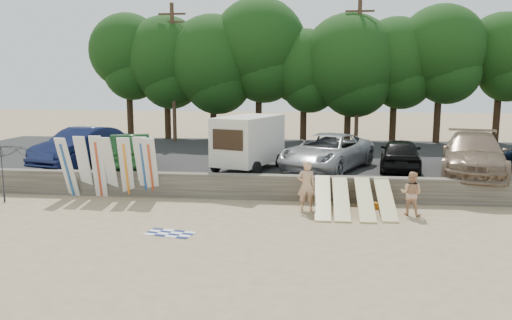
% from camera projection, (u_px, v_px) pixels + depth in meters
% --- Properties ---
extents(ground, '(120.00, 120.00, 0.00)m').
position_uv_depth(ground, '(334.00, 222.00, 16.90)').
color(ground, tan).
rests_on(ground, ground).
extents(seawall, '(44.00, 0.50, 1.00)m').
position_uv_depth(seawall, '(332.00, 189.00, 19.77)').
color(seawall, '#6B6356').
rests_on(seawall, ground).
extents(parking_lot, '(44.00, 14.50, 0.70)m').
position_uv_depth(parking_lot, '(327.00, 162.00, 27.15)').
color(parking_lot, '#282828').
rests_on(parking_lot, ground).
extents(treeline, '(32.94, 6.81, 9.56)m').
position_uv_depth(treeline, '(318.00, 56.00, 33.11)').
color(treeline, '#382616').
rests_on(treeline, parking_lot).
extents(utility_poles, '(25.80, 0.26, 9.00)m').
position_uv_depth(utility_poles, '(358.00, 69.00, 31.52)').
color(utility_poles, '#473321').
rests_on(utility_poles, parking_lot).
extents(box_trailer, '(3.13, 4.26, 2.44)m').
position_uv_depth(box_trailer, '(249.00, 140.00, 22.61)').
color(box_trailer, beige).
rests_on(box_trailer, parking_lot).
extents(car_0, '(3.24, 5.72, 1.78)m').
position_uv_depth(car_0, '(82.00, 146.00, 24.09)').
color(car_0, '#131A42').
rests_on(car_0, parking_lot).
extents(car_1, '(3.31, 5.17, 1.61)m').
position_uv_depth(car_1, '(130.00, 151.00, 23.04)').
color(car_1, '#133616').
rests_on(car_1, parking_lot).
extents(car_2, '(4.96, 6.51, 1.64)m').
position_uv_depth(car_2, '(327.00, 152.00, 22.69)').
color(car_2, '#95969A').
rests_on(car_2, parking_lot).
extents(car_3, '(2.36, 4.57, 1.49)m').
position_uv_depth(car_3, '(400.00, 154.00, 22.57)').
color(car_3, black).
rests_on(car_3, parking_lot).
extents(car_4, '(4.01, 6.65, 1.80)m').
position_uv_depth(car_4, '(473.00, 154.00, 21.42)').
color(car_4, '#816952').
rests_on(car_4, parking_lot).
extents(surfboard_upright_0, '(0.63, 0.90, 2.50)m').
position_uv_depth(surfboard_upright_0, '(67.00, 167.00, 20.24)').
color(surfboard_upright_0, silver).
rests_on(surfboard_upright_0, ground).
extents(surfboard_upright_1, '(0.55, 0.71, 2.54)m').
position_uv_depth(surfboard_upright_1, '(84.00, 166.00, 20.38)').
color(surfboard_upright_1, silver).
rests_on(surfboard_upright_1, ground).
extents(surfboard_upright_2, '(0.51, 0.54, 2.57)m').
position_uv_depth(surfboard_upright_2, '(98.00, 166.00, 20.24)').
color(surfboard_upright_2, silver).
rests_on(surfboard_upright_2, ground).
extents(surfboard_upright_3, '(0.57, 0.80, 2.52)m').
position_uv_depth(surfboard_upright_3, '(109.00, 167.00, 20.22)').
color(surfboard_upright_3, silver).
rests_on(surfboard_upright_3, ground).
extents(surfboard_upright_4, '(0.58, 0.79, 2.53)m').
position_uv_depth(surfboard_upright_4, '(126.00, 168.00, 20.09)').
color(surfboard_upright_4, silver).
rests_on(surfboard_upright_4, ground).
extents(surfboard_upright_5, '(0.56, 0.74, 2.53)m').
position_uv_depth(surfboard_upright_5, '(143.00, 167.00, 20.11)').
color(surfboard_upright_5, silver).
rests_on(surfboard_upright_5, ground).
extents(surfboard_upright_6, '(0.52, 0.64, 2.55)m').
position_uv_depth(surfboard_upright_6, '(144.00, 167.00, 20.10)').
color(surfboard_upright_6, silver).
rests_on(surfboard_upright_6, ground).
extents(surfboard_upright_7, '(0.54, 0.79, 2.52)m').
position_uv_depth(surfboard_upright_7, '(151.00, 168.00, 20.02)').
color(surfboard_upright_7, silver).
rests_on(surfboard_upright_7, ground).
extents(surfboard_low_0, '(0.56, 2.85, 1.08)m').
position_uv_depth(surfboard_low_0, '(323.00, 197.00, 18.14)').
color(surfboard_low_0, beige).
rests_on(surfboard_low_0, ground).
extents(surfboard_low_1, '(0.56, 2.87, 1.01)m').
position_uv_depth(surfboard_low_1, '(341.00, 198.00, 18.08)').
color(surfboard_low_1, beige).
rests_on(surfboard_low_1, ground).
extents(surfboard_low_2, '(0.56, 2.86, 1.03)m').
position_uv_depth(surfboard_low_2, '(365.00, 199.00, 17.99)').
color(surfboard_low_2, beige).
rests_on(surfboard_low_2, ground).
extents(surfboard_low_3, '(0.56, 2.86, 1.03)m').
position_uv_depth(surfboard_low_3, '(385.00, 198.00, 18.05)').
color(surfboard_low_3, beige).
rests_on(surfboard_low_3, ground).
extents(beachgoer_a, '(0.72, 0.53, 1.84)m').
position_uv_depth(beachgoer_a, '(306.00, 186.00, 18.31)').
color(beachgoer_a, tan).
rests_on(beachgoer_a, ground).
extents(beachgoer_b, '(0.94, 0.85, 1.57)m').
position_uv_depth(beachgoer_b, '(411.00, 193.00, 17.64)').
color(beachgoer_b, tan).
rests_on(beachgoer_b, ground).
extents(cooler, '(0.46, 0.41, 0.32)m').
position_uv_depth(cooler, '(339.00, 201.00, 19.20)').
color(cooler, green).
rests_on(cooler, ground).
extents(gear_bag, '(0.37, 0.34, 0.22)m').
position_uv_depth(gear_bag, '(378.00, 206.00, 18.63)').
color(gear_bag, orange).
rests_on(gear_bag, ground).
extents(beach_towel, '(1.77, 1.77, 0.00)m').
position_uv_depth(beach_towel, '(170.00, 233.00, 15.62)').
color(beach_towel, white).
rests_on(beach_towel, ground).
extents(beach_umbrella, '(2.92, 2.96, 2.35)m').
position_uv_depth(beach_umbrella, '(2.00, 173.00, 19.35)').
color(beach_umbrella, black).
rests_on(beach_umbrella, ground).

